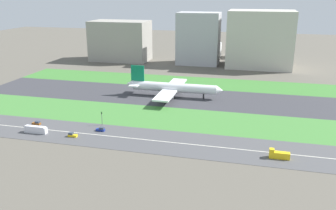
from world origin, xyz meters
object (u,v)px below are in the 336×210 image
Objects in this scene: car_0 at (37,123)px; airliner at (172,87)px; car_3 at (101,129)px; fuel_tank_west at (211,49)px; bus_0 at (36,130)px; truck_0 at (279,155)px; traffic_light at (102,117)px; fuel_tank_centre at (239,51)px; office_tower at (260,39)px; hangar_building at (198,39)px; car_2 at (72,135)px; fuel_tank_east at (274,52)px; terminal_building at (120,41)px.

airliner is at bearing 50.45° from car_0.
fuel_tank_west reaches higher than car_3.
bus_0 is 0.55× the size of fuel_tank_west.
car_0 is at bearing -58.13° from bus_0.
car_0 is at bearing -4.73° from truck_0.
traffic_light is 226.25m from fuel_tank_centre.
car_0 is at bearing -121.31° from office_tower.
traffic_light is at bearing -96.96° from hangar_building.
truck_0 is at bearing 180.00° from car_2.
car_3 is at bearing -70.67° from traffic_light.
car_0 is 214.41m from office_tower.
fuel_tank_west is 0.92× the size of fuel_tank_centre.
car_0 is 259.37m from fuel_tank_east.
car_3 is at bearing 0.00° from car_0.
bus_0 is 243.44m from fuel_tank_west.
hangar_building reaches higher than truck_0.
office_tower reaches higher than airliner.
office_tower is at bearing 64.43° from airliner.
fuel_tank_west is (6.95, 45.00, -16.73)m from hangar_building.
fuel_tank_centre is at bearing 21.56° from terminal_building.
car_2 is at bearing -98.56° from fuel_tank_west.
car_3 is at bearing -161.54° from bus_0.
car_2 is 0.09× the size of hangar_building.
office_tower reaches higher than truck_0.
terminal_building is 97.24m from fuel_tank_west.
car_3 is at bearing -135.81° from car_2.
bus_0 is 0.24× the size of hangar_building.
bus_0 is 32.67m from traffic_light.
car_0 is at bearing -111.65° from fuel_tank_centre.
truck_0 is at bearing -75.94° from fuel_tank_west.
car_2 and car_3 have the same top height.
terminal_building is (-59.95, 182.00, 18.49)m from car_3.
airliner is 88.34m from car_0.
traffic_light is at bearing -146.47° from bus_0.
hangar_building is at bearing -98.78° from fuel_tank_west.
hangar_building is 2.08× the size of fuel_tank_centre.
hangar_building is (78.39, 0.00, 4.59)m from terminal_building.
car_0 is 244.30m from fuel_tank_centre.
office_tower is 2.58× the size of fuel_tank_east.
car_0 is 0.19× the size of fuel_tank_centre.
airliner is at bearing -111.20° from car_2.
fuel_tank_west is at bearing -75.94° from truck_0.
hangar_building reaches higher than terminal_building.
terminal_building is 134.60m from office_tower.
car_0 is at bearing -118.90° from fuel_tank_east.
terminal_building is (-23.77, 182.00, 18.49)m from car_0.
truck_0 is at bearing 180.00° from bus_0.
bus_0 reaches higher than car_0.
traffic_light is at bearing -71.82° from terminal_building.
office_tower is at bearing 0.00° from hangar_building.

